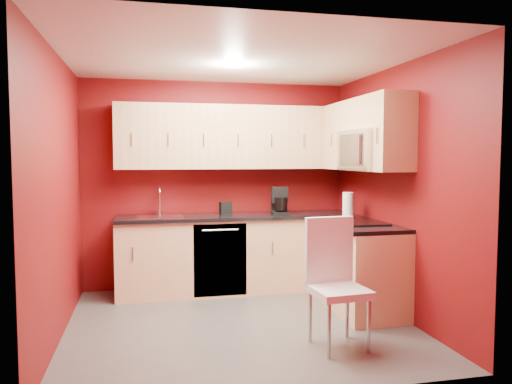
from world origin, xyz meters
name	(u,v)px	position (x,y,z in m)	size (l,w,h in m)	color
floor	(240,324)	(0.00, 0.00, 0.00)	(3.20, 3.20, 0.00)	#484643
ceiling	(239,58)	(0.00, 0.00, 2.50)	(3.20, 3.20, 0.00)	white
wall_back	(217,185)	(0.00, 1.50, 1.25)	(3.20, 3.20, 0.00)	#5E0910
wall_front	(282,210)	(0.00, -1.50, 1.25)	(3.20, 3.20, 0.00)	#5E0910
wall_left	(58,196)	(-1.60, 0.00, 1.25)	(3.00, 3.00, 0.00)	#5E0910
wall_right	(396,191)	(1.60, 0.00, 1.25)	(3.00, 3.00, 0.00)	#5E0910
base_cabinets_back	(237,254)	(0.20, 1.20, 0.43)	(2.80, 0.60, 0.87)	#E0B280
base_cabinets_right	(356,267)	(1.30, 0.25, 0.43)	(0.60, 1.30, 0.87)	#E0B280
countertop_back	(238,216)	(0.20, 1.19, 0.89)	(2.80, 0.63, 0.04)	black
countertop_right	(356,224)	(1.29, 0.23, 0.89)	(0.63, 1.27, 0.04)	black
upper_cabinets_back	(235,137)	(0.20, 1.32, 1.83)	(2.80, 0.35, 0.75)	tan
upper_cabinets_right	(362,129)	(1.42, 0.44, 1.89)	(0.35, 1.55, 0.75)	tan
microwave	(369,150)	(1.39, 0.20, 1.66)	(0.42, 0.76, 0.42)	silver
cooktop	(357,222)	(1.28, 0.20, 0.92)	(0.50, 0.55, 0.01)	black
sink	(160,214)	(-0.70, 1.20, 0.94)	(0.52, 0.42, 0.35)	silver
dishwasher_front	(220,260)	(-0.05, 0.91, 0.43)	(0.60, 0.02, 0.82)	black
downlight	(233,65)	(0.00, 0.30, 2.48)	(0.20, 0.20, 0.01)	white
coffee_maker	(280,201)	(0.70, 1.12, 1.07)	(0.19, 0.26, 0.32)	black
napkin_holder	(226,208)	(0.07, 1.28, 0.98)	(0.13, 0.13, 0.14)	black
paper_towel	(348,205)	(1.35, 0.61, 1.05)	(0.16, 0.16, 0.29)	silver
dining_chair	(339,284)	(0.70, -0.75, 0.54)	(0.43, 0.46, 1.08)	white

